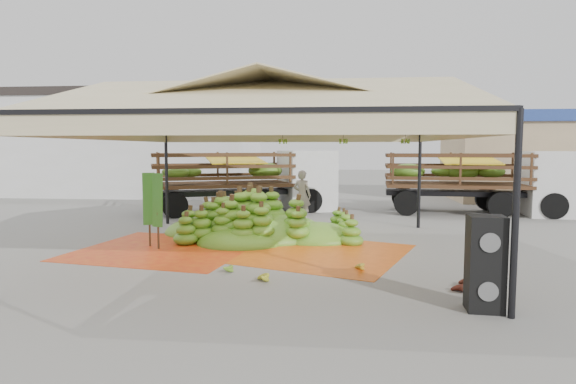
# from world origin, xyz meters

# --- Properties ---
(ground) EXTENTS (90.00, 90.00, 0.00)m
(ground) POSITION_xyz_m (0.00, 0.00, 0.00)
(ground) COLOR slate
(ground) RESTS_ON ground
(canopy_tent) EXTENTS (8.10, 8.10, 4.00)m
(canopy_tent) POSITION_xyz_m (0.00, 0.00, 3.30)
(canopy_tent) COLOR black
(canopy_tent) RESTS_ON ground
(building_white) EXTENTS (14.30, 6.30, 5.40)m
(building_white) POSITION_xyz_m (-10.00, 14.00, 2.71)
(building_white) COLOR silver
(building_white) RESTS_ON ground
(building_tan) EXTENTS (6.30, 5.30, 4.10)m
(building_tan) POSITION_xyz_m (10.00, 13.00, 2.07)
(building_tan) COLOR tan
(building_tan) RESTS_ON ground
(tarp_left) EXTENTS (4.52, 4.37, 0.01)m
(tarp_left) POSITION_xyz_m (-2.65, 0.12, 0.01)
(tarp_left) COLOR #CD5713
(tarp_left) RESTS_ON ground
(tarp_right) EXTENTS (4.66, 4.77, 0.01)m
(tarp_right) POSITION_xyz_m (1.15, 0.05, 0.01)
(tarp_right) COLOR #D85E14
(tarp_right) RESTS_ON ground
(banana_heap) EXTENTS (6.52, 5.65, 1.25)m
(banana_heap) POSITION_xyz_m (-0.56, 2.12, 0.63)
(banana_heap) COLOR #3D7A19
(banana_heap) RESTS_ON ground
(hand_yellow_a) EXTENTS (0.61, 0.56, 0.23)m
(hand_yellow_a) POSITION_xyz_m (0.06, -2.51, 0.11)
(hand_yellow_a) COLOR gold
(hand_yellow_a) RESTS_ON ground
(hand_yellow_b) EXTENTS (0.50, 0.42, 0.21)m
(hand_yellow_b) POSITION_xyz_m (1.86, -1.46, 0.10)
(hand_yellow_b) COLOR gold
(hand_yellow_b) RESTS_ON ground
(hand_red_a) EXTENTS (0.51, 0.43, 0.22)m
(hand_red_a) POSITION_xyz_m (3.69, -2.43, 0.11)
(hand_red_a) COLOR #591A14
(hand_red_a) RESTS_ON ground
(hand_red_b) EXTENTS (0.56, 0.51, 0.20)m
(hand_red_b) POSITION_xyz_m (3.50, -2.84, 0.10)
(hand_red_b) COLOR #511C12
(hand_red_b) RESTS_ON ground
(hand_green) EXTENTS (0.44, 0.36, 0.20)m
(hand_green) POSITION_xyz_m (-0.73, -1.85, 0.10)
(hand_green) COLOR #3C7618
(hand_green) RESTS_ON ground
(hanging_bunches) EXTENTS (3.24, 0.24, 0.20)m
(hanging_bunches) POSITION_xyz_m (1.63, 0.93, 2.62)
(hanging_bunches) COLOR #54811A
(hanging_bunches) RESTS_ON ground
(speaker_stack) EXTENTS (0.55, 0.49, 1.45)m
(speaker_stack) POSITION_xyz_m (3.70, -3.70, 0.72)
(speaker_stack) COLOR black
(speaker_stack) RESTS_ON ground
(banana_leaves) EXTENTS (0.96, 1.36, 3.70)m
(banana_leaves) POSITION_xyz_m (-3.09, 0.12, 0.00)
(banana_leaves) COLOR #286F1D
(banana_leaves) RESTS_ON ground
(vendor) EXTENTS (0.73, 0.61, 1.72)m
(vendor) POSITION_xyz_m (0.32, 5.13, 0.86)
(vendor) COLOR gray
(vendor) RESTS_ON ground
(truck_left) EXTENTS (7.24, 4.76, 2.36)m
(truck_left) POSITION_xyz_m (-1.80, 7.34, 1.45)
(truck_left) COLOR #482A18
(truck_left) RESTS_ON ground
(truck_right) EXTENTS (6.97, 2.84, 2.34)m
(truck_right) POSITION_xyz_m (7.06, 7.56, 1.44)
(truck_right) COLOR #4B2D19
(truck_right) RESTS_ON ground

